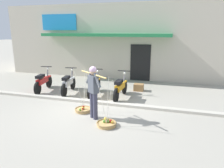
% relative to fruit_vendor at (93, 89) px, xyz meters
% --- Properties ---
extents(ground_plane, '(90.00, 90.00, 0.00)m').
position_rel_fruit_vendor_xyz_m(ground_plane, '(-0.31, 0.63, -0.98)').
color(ground_plane, '#9E998C').
extents(sidewalk_curb, '(20.00, 0.24, 0.10)m').
position_rel_fruit_vendor_xyz_m(sidewalk_curb, '(-0.31, 1.33, -0.93)').
color(sidewalk_curb, '#BAB4A5').
rests_on(sidewalk_curb, ground).
extents(fruit_vendor, '(1.15, 0.89, 1.70)m').
position_rel_fruit_vendor_xyz_m(fruit_vendor, '(0.00, 0.00, 0.00)').
color(fruit_vendor, '#38384C').
rests_on(fruit_vendor, ground).
extents(fruit_basket_left_side, '(0.60, 0.60, 1.45)m').
position_rel_fruit_vendor_xyz_m(fruit_basket_left_side, '(-0.56, 0.42, -0.90)').
color(fruit_basket_left_side, tan).
rests_on(fruit_basket_left_side, ground).
extents(fruit_basket_right_side, '(0.60, 0.60, 1.45)m').
position_rel_fruit_vendor_xyz_m(fruit_basket_right_side, '(0.56, -0.42, -0.90)').
color(fruit_basket_right_side, tan).
rests_on(fruit_basket_right_side, ground).
extents(motorcycle_nearest_shop, '(0.55, 1.81, 1.09)m').
position_rel_fruit_vendor_xyz_m(motorcycle_nearest_shop, '(-3.37, 2.23, -0.52)').
color(motorcycle_nearest_shop, black).
rests_on(motorcycle_nearest_shop, ground).
extents(motorcycle_second_in_row, '(0.54, 1.81, 1.09)m').
position_rel_fruit_vendor_xyz_m(motorcycle_second_in_row, '(-2.09, 2.26, -0.52)').
color(motorcycle_second_in_row, black).
rests_on(motorcycle_second_in_row, ground).
extents(motorcycle_third_in_row, '(0.54, 1.82, 1.09)m').
position_rel_fruit_vendor_xyz_m(motorcycle_third_in_row, '(-0.88, 2.30, -0.52)').
color(motorcycle_third_in_row, black).
rests_on(motorcycle_third_in_row, ground).
extents(motorcycle_end_of_row, '(0.54, 1.82, 1.09)m').
position_rel_fruit_vendor_xyz_m(motorcycle_end_of_row, '(0.32, 2.23, -0.52)').
color(motorcycle_end_of_row, black).
rests_on(motorcycle_end_of_row, ground).
extents(storefront_building, '(13.00, 6.00, 4.20)m').
position_rel_fruit_vendor_xyz_m(storefront_building, '(-1.35, 8.09, 1.13)').
color(storefront_building, beige).
rests_on(storefront_building, ground).
extents(wooden_crate, '(0.44, 0.36, 0.32)m').
position_rel_fruit_vendor_xyz_m(wooden_crate, '(0.87, 3.53, -0.82)').
color(wooden_crate, olive).
rests_on(wooden_crate, ground).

